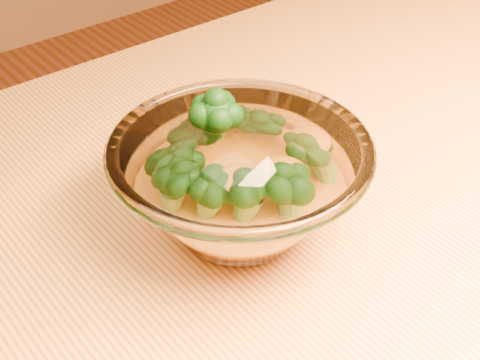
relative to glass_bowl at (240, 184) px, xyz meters
The scene contains 3 objects.
glass_bowl is the anchor object (origin of this frame).
cheese_sauce 0.02m from the glass_bowl, 115.11° to the left, with size 0.11×0.11×0.03m, color orange.
broccoli_heap 0.02m from the glass_bowl, 78.52° to the left, with size 0.12×0.12×0.08m.
Camera 1 is at (-0.24, -0.21, 1.09)m, focal length 50.00 mm.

